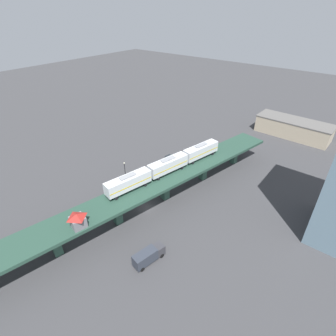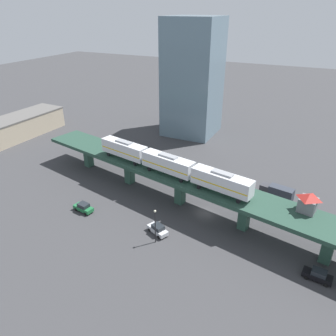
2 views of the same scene
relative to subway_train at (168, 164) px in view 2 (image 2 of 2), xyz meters
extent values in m
plane|color=#38383A|center=(-0.41, -8.82, -9.36)|extent=(400.00, 400.00, 0.00)
cube|color=#244135|center=(-0.41, -8.82, -2.94)|extent=(27.03, 91.77, 0.80)
cube|color=#2D5142|center=(-5.21, -31.82, -6.35)|extent=(2.13, 2.13, 6.02)
cube|color=#2D5142|center=(-2.15, -17.14, -6.35)|extent=(2.13, 2.13, 6.02)
cube|color=#2D5142|center=(0.92, -2.46, -6.35)|extent=(2.13, 2.13, 6.02)
cube|color=#2D5142|center=(3.98, 12.23, -6.35)|extent=(2.13, 2.13, 6.02)
cube|color=#2D5142|center=(7.05, 26.91, -6.35)|extent=(2.13, 2.13, 6.02)
cube|color=silver|center=(-2.58, -12.33, 0.00)|extent=(5.19, 12.32, 3.10)
cube|color=gold|center=(-2.58, -12.33, -0.30)|extent=(5.18, 12.09, 0.24)
cube|color=gray|center=(-2.58, -12.33, 1.73)|extent=(2.23, 4.40, 0.36)
cylinder|color=black|center=(-4.60, -16.20, -2.12)|extent=(0.39, 0.87, 0.84)
cylinder|color=black|center=(-2.27, -16.69, -2.12)|extent=(0.39, 0.87, 0.84)
cylinder|color=black|center=(-2.88, -7.98, -2.12)|extent=(0.39, 0.87, 0.84)
cylinder|color=black|center=(-0.55, -8.47, -2.12)|extent=(0.39, 0.87, 0.84)
cube|color=silver|center=(0.00, 0.00, 0.00)|extent=(5.19, 12.32, 3.10)
cube|color=gold|center=(0.00, 0.00, -0.30)|extent=(5.18, 12.09, 0.24)
cube|color=gray|center=(0.00, 0.00, 1.73)|extent=(2.23, 4.40, 0.36)
cylinder|color=black|center=(-2.02, -3.87, -2.12)|extent=(0.39, 0.87, 0.84)
cylinder|color=black|center=(0.31, -4.35, -2.12)|extent=(0.39, 0.87, 0.84)
cylinder|color=black|center=(-0.31, 4.35, -2.12)|extent=(0.39, 0.87, 0.84)
cylinder|color=black|center=(2.02, 3.87, -2.12)|extent=(0.39, 0.87, 0.84)
cube|color=silver|center=(2.58, 12.33, 0.00)|extent=(5.19, 12.32, 3.10)
cube|color=gold|center=(2.58, 12.33, -0.30)|extent=(5.18, 12.09, 0.24)
cube|color=gray|center=(2.58, 12.33, 1.73)|extent=(2.23, 4.40, 0.36)
cylinder|color=black|center=(0.55, 8.47, -2.12)|extent=(0.39, 0.87, 0.84)
cylinder|color=black|center=(2.88, 7.98, -2.12)|extent=(0.39, 0.87, 0.84)
cylinder|color=black|center=(2.27, 16.69, -2.12)|extent=(0.39, 0.87, 0.84)
cylinder|color=black|center=(4.60, 16.20, -2.12)|extent=(0.39, 0.87, 0.84)
cube|color=slate|center=(-1.86, -27.48, -1.29)|extent=(3.31, 3.31, 2.50)
pyramid|color=maroon|center=(-1.86, -27.48, 0.41)|extent=(3.81, 3.81, 0.90)
cube|color=black|center=(-10.20, -30.91, -8.63)|extent=(2.29, 4.58, 0.80)
cube|color=#1E2328|center=(-10.22, -31.06, -7.85)|extent=(1.88, 2.37, 0.76)
cylinder|color=black|center=(-11.22, -32.24, -9.03)|extent=(0.31, 0.68, 0.66)
cylinder|color=black|center=(-9.52, -32.43, -9.03)|extent=(0.31, 0.68, 0.66)
cylinder|color=black|center=(-10.89, -29.40, -9.03)|extent=(0.31, 0.68, 0.66)
cylinder|color=black|center=(-9.19, -29.59, -9.03)|extent=(0.31, 0.68, 0.66)
cube|color=#B7BABF|center=(-10.74, -3.03, -8.63)|extent=(3.43, 4.75, 0.80)
cube|color=#1E2328|center=(-10.80, -3.17, -7.85)|extent=(2.39, 2.68, 0.76)
cylinder|color=black|center=(-12.10, -3.99, -9.03)|extent=(0.49, 0.70, 0.66)
cylinder|color=black|center=(-10.54, -4.69, -9.03)|extent=(0.49, 0.70, 0.66)
cylinder|color=black|center=(-10.95, -1.38, -9.03)|extent=(0.49, 0.70, 0.66)
cylinder|color=black|center=(-9.38, -2.07, -9.03)|extent=(0.49, 0.70, 0.66)
cube|color=#1E6638|center=(-10.92, 14.35, -8.63)|extent=(2.42, 4.62, 0.80)
cube|color=#1E2328|center=(-10.95, 14.20, -7.85)|extent=(1.94, 2.42, 0.76)
cylinder|color=black|center=(-11.98, 13.06, -9.03)|extent=(0.33, 0.69, 0.66)
cylinder|color=black|center=(-10.29, 12.81, -9.03)|extent=(0.33, 0.69, 0.66)
cylinder|color=black|center=(-11.56, 15.89, -9.03)|extent=(0.33, 0.69, 0.66)
cylinder|color=black|center=(-9.87, 15.64, -9.03)|extent=(0.33, 0.69, 0.66)
cube|color=#333338|center=(12.10, -18.43, -7.71)|extent=(2.54, 2.39, 2.30)
cube|color=#2D333D|center=(11.41, -21.97, -7.51)|extent=(3.26, 5.55, 2.70)
cylinder|color=black|center=(13.07, -18.62, -8.86)|extent=(0.54, 1.05, 1.00)
cylinder|color=black|center=(11.13, -18.24, -8.86)|extent=(0.54, 1.05, 1.00)
cylinder|color=black|center=(12.12, -23.70, -8.86)|extent=(0.54, 1.05, 1.00)
cylinder|color=black|center=(10.09, -23.30, -8.86)|extent=(0.54, 1.05, 1.00)
cylinder|color=black|center=(-13.22, -3.90, -6.11)|extent=(0.20, 0.20, 6.50)
sphere|color=beige|center=(-13.22, -3.90, -2.64)|extent=(0.44, 0.44, 0.44)
cube|color=tan|center=(16.07, 61.19, -6.16)|extent=(28.34, 11.00, 6.40)
cube|color=#595654|center=(16.07, 61.19, -2.76)|extent=(28.91, 11.22, 0.40)
cube|color=slate|center=(43.35, 12.29, 8.64)|extent=(16.00, 16.00, 36.00)
camera|label=1|loc=(37.25, -46.94, 36.99)|focal=28.00mm
camera|label=2|loc=(-54.83, -26.60, 29.30)|focal=35.00mm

